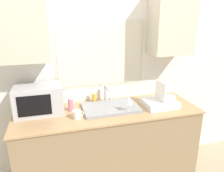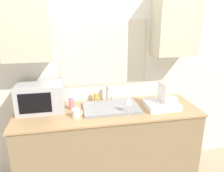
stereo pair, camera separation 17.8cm
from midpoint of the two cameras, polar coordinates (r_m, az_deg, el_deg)
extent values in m
cube|color=#8C7251|center=(2.63, -2.98, -15.68)|extent=(1.95, 0.65, 0.90)
cube|color=tan|center=(2.40, -3.16, -6.47)|extent=(1.98, 0.68, 0.02)
cube|color=silver|center=(2.61, -5.04, 4.46)|extent=(6.00, 0.06, 2.60)
cube|color=beige|center=(2.54, -5.02, 8.22)|extent=(1.05, 0.01, 0.77)
cube|color=beige|center=(2.54, -5.00, 8.20)|extent=(0.99, 0.01, 0.71)
cube|color=beige|center=(2.32, -24.47, 14.62)|extent=(0.46, 0.32, 0.72)
cube|color=beige|center=(2.62, 13.27, 15.90)|extent=(0.46, 0.32, 0.72)
cube|color=gray|center=(2.41, -2.43, -5.69)|extent=(0.61, 0.40, 0.03)
cylinder|color=#B7B7BC|center=(2.59, -3.65, -1.95)|extent=(0.03, 0.03, 0.20)
cylinder|color=#B7B7BC|center=(2.48, -3.28, -0.71)|extent=(0.03, 0.17, 0.03)
cylinder|color=#B7B7BC|center=(2.62, -2.55, -3.33)|extent=(0.02, 0.02, 0.06)
cube|color=#B2B2B7|center=(2.42, -20.56, -3.39)|extent=(0.49, 0.31, 0.30)
cube|color=black|center=(2.27, -21.73, -4.85)|extent=(0.32, 0.01, 0.21)
cube|color=white|center=(2.52, 10.31, -4.44)|extent=(0.36, 0.31, 0.07)
cube|color=white|center=(2.47, 10.50, -1.33)|extent=(0.01, 0.22, 0.22)
cylinder|color=white|center=(2.50, 12.89, -3.18)|extent=(0.12, 0.12, 0.06)
cylinder|color=#D8728C|center=(2.40, -12.83, -4.80)|extent=(0.06, 0.06, 0.14)
cone|color=silver|center=(2.37, -12.98, -2.69)|extent=(0.05, 0.05, 0.05)
cylinder|color=gold|center=(2.58, -6.62, -3.25)|extent=(0.06, 0.06, 0.11)
cylinder|color=white|center=(2.56, -6.67, -1.79)|extent=(0.03, 0.03, 0.03)
cylinder|color=white|center=(2.23, -11.46, -7.32)|extent=(0.08, 0.08, 0.09)
torus|color=white|center=(2.23, -10.20, -7.11)|extent=(0.05, 0.01, 0.05)
cylinder|color=silver|center=(2.31, 2.07, -7.19)|extent=(0.07, 0.07, 0.00)
cylinder|color=silver|center=(2.28, 2.08, -5.93)|extent=(0.01, 0.01, 0.11)
cone|color=silver|center=(2.25, 2.11, -3.77)|extent=(0.08, 0.08, 0.08)
camera|label=1|loc=(0.09, -92.24, -0.72)|focal=35.00mm
camera|label=2|loc=(0.09, 87.76, 0.72)|focal=35.00mm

